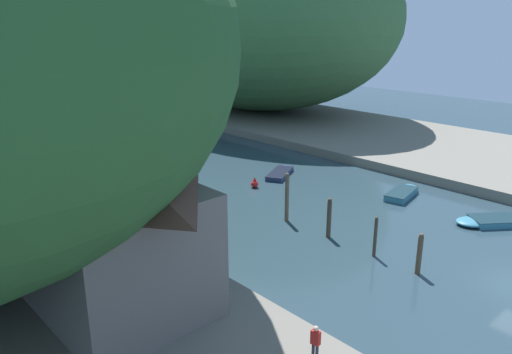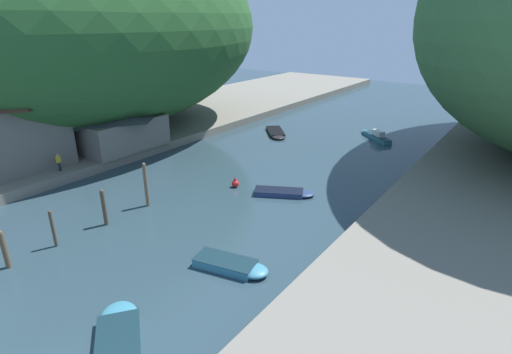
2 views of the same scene
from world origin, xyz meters
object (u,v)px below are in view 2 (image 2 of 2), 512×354
at_px(boathouse_shed, 118,127).
at_px(channel_buoy_near, 235,183).
at_px(boat_moored_right, 286,193).
at_px(person_by_boathouse, 59,161).
at_px(waterfront_building, 5,124).
at_px(boat_cabin_cruiser, 276,133).
at_px(boat_white_cruiser, 234,266).
at_px(boat_mid_channel, 375,136).
at_px(boat_far_right_bank, 118,341).

xyz_separation_m(boathouse_shed, channel_buoy_near, (16.04, 0.43, -2.88)).
bearing_deg(boat_moored_right, person_by_boathouse, -91.23).
bearing_deg(waterfront_building, boathouse_shed, 75.21).
height_order(boat_cabin_cruiser, person_by_boathouse, person_by_boathouse).
bearing_deg(boat_cabin_cruiser, boat_white_cruiser, 76.35).
distance_m(boat_moored_right, boat_white_cruiser, 11.76).
bearing_deg(boathouse_shed, boat_mid_channel, 48.38).
xyz_separation_m(boat_moored_right, boat_far_right_bank, (2.75, -19.24, 0.04)).
height_order(waterfront_building, boat_moored_right, waterfront_building).
bearing_deg(boat_mid_channel, boat_far_right_bank, -136.61).
bearing_deg(boat_white_cruiser, channel_buoy_near, -154.43).
bearing_deg(channel_buoy_near, boat_white_cruiser, -51.67).
bearing_deg(person_by_boathouse, boat_moored_right, -81.22).
bearing_deg(boathouse_shed, waterfront_building, -104.79).
distance_m(boat_moored_right, channel_buoy_near, 4.82).
bearing_deg(boathouse_shed, person_by_boathouse, -77.93).
bearing_deg(boat_white_cruiser, waterfront_building, -101.94).
bearing_deg(boat_cabin_cruiser, person_by_boathouse, 30.85).
bearing_deg(person_by_boathouse, channel_buoy_near, -77.74).
bearing_deg(boat_cabin_cruiser, boat_moored_right, 83.74).
distance_m(boat_moored_right, boat_far_right_bank, 19.43).
height_order(boathouse_shed, boat_moored_right, boathouse_shed).
bearing_deg(boathouse_shed, boat_white_cruiser, -21.88).
height_order(boat_moored_right, boat_mid_channel, boat_mid_channel).
distance_m(boat_moored_right, boat_cabin_cruiser, 19.22).
relative_size(boathouse_shed, boat_mid_channel, 1.76).
xyz_separation_m(boathouse_shed, boat_moored_right, (20.69, 1.65, -3.06)).
bearing_deg(boat_mid_channel, channel_buoy_near, -151.95).
bearing_deg(channel_buoy_near, waterfront_building, -150.79).
xyz_separation_m(waterfront_building, person_by_boathouse, (4.35, 2.05, -3.30)).
relative_size(waterfront_building, boat_moored_right, 1.84).
xyz_separation_m(boat_far_right_bank, person_by_boathouse, (-21.74, 9.62, 1.68)).
xyz_separation_m(boat_moored_right, person_by_boathouse, (-18.99, -9.62, 1.71)).
distance_m(waterfront_building, boat_white_cruiser, 27.10).
distance_m(boathouse_shed, channel_buoy_near, 16.30).
distance_m(boat_white_cruiser, boat_far_right_bank, 7.96).
xyz_separation_m(boat_moored_right, boat_mid_channel, (-0.09, 21.53, 0.16)).
xyz_separation_m(boat_cabin_cruiser, person_by_boathouse, (-7.74, -25.21, 1.72)).
bearing_deg(boat_moored_right, boat_cabin_cruiser, -172.28).
xyz_separation_m(waterfront_building, boat_mid_channel, (23.24, 33.21, -4.85)).
bearing_deg(channel_buoy_near, person_by_boathouse, -149.65).
bearing_deg(boat_cabin_cruiser, boat_far_right_bank, 69.83).
bearing_deg(person_by_boathouse, boathouse_shed, -6.02).
xyz_separation_m(boat_white_cruiser, channel_buoy_near, (-7.96, 10.06, 0.11)).
relative_size(boat_mid_channel, boat_far_right_bank, 0.89).
bearing_deg(boat_far_right_bank, waterfront_building, 110.96).
xyz_separation_m(boathouse_shed, boat_cabin_cruiser, (9.45, 17.24, -3.06)).
bearing_deg(boat_white_cruiser, boat_moored_right, -176.48).
bearing_deg(boat_far_right_bank, boat_moored_right, 45.28).
height_order(boathouse_shed, boat_far_right_bank, boathouse_shed).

